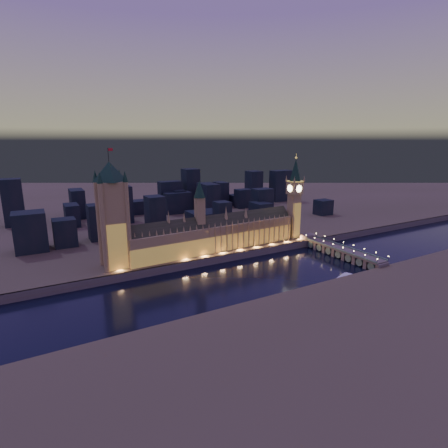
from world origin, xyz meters
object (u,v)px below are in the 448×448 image
elizabeth_tower (295,192)px  westminster_bridge (338,251)px  palace_of_westminster (216,234)px  victoria_tower (112,210)px  river_boat (342,280)px

elizabeth_tower → westminster_bridge: size_ratio=0.91×
palace_of_westminster → elizabeth_tower: elizabeth_tower is taller
westminster_bridge → elizabeth_tower: bearing=99.3°
victoria_tower → westminster_bridge: size_ratio=0.99×
victoria_tower → elizabeth_tower: bearing=0.0°
river_boat → elizabeth_tower: bearing=70.9°
river_boat → palace_of_westminster: bearing=119.6°
palace_of_westminster → river_boat: bearing=-60.4°
palace_of_westminster → westminster_bridge: palace_of_westminster is taller
victoria_tower → westminster_bridge: (228.71, -65.37, -57.33)m
victoria_tower → river_boat: size_ratio=2.38×
victoria_tower → palace_of_westminster: bearing=-0.1°
victoria_tower → westminster_bridge: 244.68m
westminster_bridge → river_boat: westminster_bridge is taller
elizabeth_tower → westminster_bridge: 88.97m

